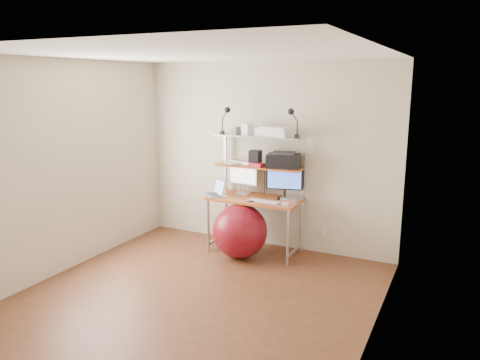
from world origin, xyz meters
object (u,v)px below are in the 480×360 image
(monitor_black, at_px, (285,181))
(printer, at_px, (284,160))
(monitor_silver, at_px, (243,175))
(exercise_ball, at_px, (240,231))
(laptop, at_px, (217,192))

(monitor_black, distance_m, printer, 0.27)
(monitor_black, xyz_separation_m, printer, (-0.02, 0.00, 0.26))
(monitor_silver, relative_size, printer, 1.01)
(printer, xyz_separation_m, exercise_ball, (-0.43, -0.40, -0.89))
(monitor_black, bearing_deg, exercise_ball, -152.34)
(monitor_silver, bearing_deg, laptop, -132.90)
(laptop, bearing_deg, exercise_ball, 19.01)
(monitor_black, xyz_separation_m, laptop, (-0.87, -0.24, -0.19))
(laptop, xyz_separation_m, printer, (0.85, 0.24, 0.46))
(monitor_silver, bearing_deg, monitor_black, 2.42)
(monitor_black, bearing_deg, printer, 159.77)
(monitor_black, height_order, exercise_ball, monitor_black)
(laptop, relative_size, exercise_ball, 0.56)
(monitor_black, relative_size, printer, 1.01)
(monitor_silver, relative_size, laptop, 1.22)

